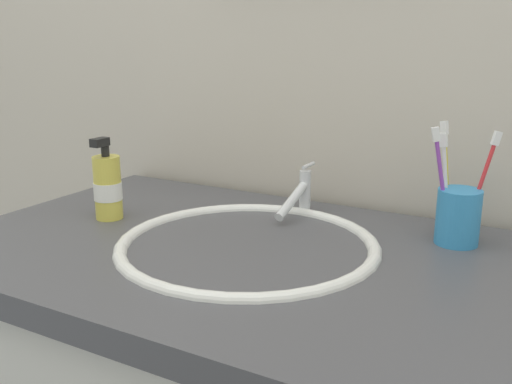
{
  "coord_description": "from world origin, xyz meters",
  "views": [
    {
      "loc": [
        0.5,
        -0.81,
        1.26
      ],
      "look_at": [
        0.03,
        0.04,
        1.0
      ],
      "focal_mm": 40.31,
      "sensor_mm": 36.0,
      "label": 1
    }
  ],
  "objects_px": {
    "toothbrush_purple": "(441,178)",
    "faucet": "(300,194)",
    "toothbrush_yellow": "(446,172)",
    "toothbrush_white": "(445,180)",
    "toothbrush_cup": "(458,217)",
    "toothbrush_red": "(482,180)",
    "soap_dispenser": "(108,187)"
  },
  "relations": [
    {
      "from": "toothbrush_purple",
      "to": "toothbrush_white",
      "type": "relative_size",
      "value": 1.08
    },
    {
      "from": "toothbrush_red",
      "to": "toothbrush_white",
      "type": "relative_size",
      "value": 1.04
    },
    {
      "from": "faucet",
      "to": "toothbrush_cup",
      "type": "distance_m",
      "value": 0.32
    },
    {
      "from": "toothbrush_white",
      "to": "toothbrush_purple",
      "type": "bearing_deg",
      "value": -96.3
    },
    {
      "from": "faucet",
      "to": "toothbrush_white",
      "type": "relative_size",
      "value": 0.87
    },
    {
      "from": "toothbrush_purple",
      "to": "soap_dispenser",
      "type": "relative_size",
      "value": 1.23
    },
    {
      "from": "faucet",
      "to": "toothbrush_red",
      "type": "xyz_separation_m",
      "value": [
        0.35,
        -0.0,
        0.07
      ]
    },
    {
      "from": "faucet",
      "to": "toothbrush_purple",
      "type": "xyz_separation_m",
      "value": [
        0.28,
        -0.04,
        0.08
      ]
    },
    {
      "from": "toothbrush_cup",
      "to": "toothbrush_yellow",
      "type": "distance_m",
      "value": 0.08
    },
    {
      "from": "toothbrush_red",
      "to": "toothbrush_yellow",
      "type": "bearing_deg",
      "value": 177.14
    },
    {
      "from": "faucet",
      "to": "toothbrush_white",
      "type": "xyz_separation_m",
      "value": [
        0.29,
        -0.02,
        0.07
      ]
    },
    {
      "from": "soap_dispenser",
      "to": "toothbrush_red",
      "type": "bearing_deg",
      "value": 17.46
    },
    {
      "from": "toothbrush_red",
      "to": "soap_dispenser",
      "type": "distance_m",
      "value": 0.7
    },
    {
      "from": "toothbrush_purple",
      "to": "toothbrush_yellow",
      "type": "bearing_deg",
      "value": 91.25
    },
    {
      "from": "soap_dispenser",
      "to": "faucet",
      "type": "bearing_deg",
      "value": 33.3
    },
    {
      "from": "toothbrush_red",
      "to": "toothbrush_cup",
      "type": "bearing_deg",
      "value": -143.25
    },
    {
      "from": "toothbrush_cup",
      "to": "toothbrush_purple",
      "type": "distance_m",
      "value": 0.08
    },
    {
      "from": "toothbrush_red",
      "to": "toothbrush_yellow",
      "type": "xyz_separation_m",
      "value": [
        -0.06,
        0.0,
        0.01
      ]
    },
    {
      "from": "toothbrush_cup",
      "to": "toothbrush_white",
      "type": "height_order",
      "value": "toothbrush_white"
    },
    {
      "from": "toothbrush_yellow",
      "to": "soap_dispenser",
      "type": "height_order",
      "value": "toothbrush_yellow"
    },
    {
      "from": "toothbrush_cup",
      "to": "faucet",
      "type": "bearing_deg",
      "value": 175.62
    },
    {
      "from": "faucet",
      "to": "toothbrush_cup",
      "type": "height_order",
      "value": "same"
    },
    {
      "from": "toothbrush_white",
      "to": "toothbrush_red",
      "type": "bearing_deg",
      "value": 17.54
    },
    {
      "from": "toothbrush_red",
      "to": "faucet",
      "type": "bearing_deg",
      "value": 179.73
    },
    {
      "from": "toothbrush_white",
      "to": "soap_dispenser",
      "type": "height_order",
      "value": "toothbrush_white"
    },
    {
      "from": "toothbrush_cup",
      "to": "soap_dispenser",
      "type": "distance_m",
      "value": 0.66
    },
    {
      "from": "toothbrush_purple",
      "to": "faucet",
      "type": "bearing_deg",
      "value": 171.34
    },
    {
      "from": "toothbrush_yellow",
      "to": "toothbrush_red",
      "type": "bearing_deg",
      "value": -2.86
    },
    {
      "from": "toothbrush_cup",
      "to": "toothbrush_purple",
      "type": "relative_size",
      "value": 0.49
    },
    {
      "from": "toothbrush_yellow",
      "to": "toothbrush_white",
      "type": "distance_m",
      "value": 0.02
    },
    {
      "from": "toothbrush_red",
      "to": "toothbrush_purple",
      "type": "distance_m",
      "value": 0.07
    },
    {
      "from": "toothbrush_cup",
      "to": "soap_dispenser",
      "type": "xyz_separation_m",
      "value": [
        -0.64,
        -0.19,
        0.02
      ]
    }
  ]
}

